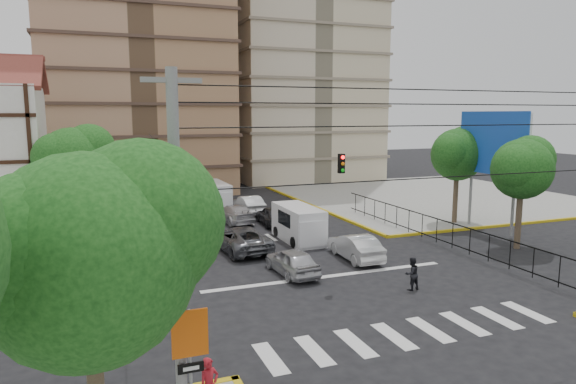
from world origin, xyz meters
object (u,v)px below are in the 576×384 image
traffic_light_nw (152,204)px  van_right_lane (300,225)px  district_sign (190,345)px  pedestrian_crosswalk (412,274)px  car_silver_front_left (292,261)px  car_white_front_right (355,247)px  van_left_lane (213,197)px

traffic_light_nw → van_right_lane: 9.40m
district_sign → pedestrian_crosswalk: district_sign is taller
district_sign → van_right_lane: 20.32m
car_silver_front_left → car_white_front_right: car_white_front_right is taller
traffic_light_nw → van_left_lane: (6.38, 12.79, -1.96)m
district_sign → traffic_light_nw: bearing=86.6°
district_sign → pedestrian_crosswalk: bearing=32.3°
van_left_lane → pedestrian_crosswalk: 22.94m
van_left_lane → car_white_front_right: size_ratio=1.21×
traffic_light_nw → van_right_lane: (9.16, 0.51, -2.03)m
car_silver_front_left → pedestrian_crosswalk: pedestrian_crosswalk is taller
district_sign → van_left_lane: (7.38, 29.83, -1.30)m
district_sign → car_white_front_right: 17.25m
van_right_lane → van_left_lane: (-2.78, 12.28, 0.08)m
car_silver_front_left → car_white_front_right: bearing=-167.1°
van_right_lane → van_left_lane: size_ratio=0.93×
van_left_lane → pedestrian_crosswalk: bearing=-80.5°
district_sign → car_white_front_right: bearing=47.8°
traffic_light_nw → pedestrian_crosswalk: size_ratio=2.85×
traffic_light_nw → district_sign: size_ratio=1.38×
car_silver_front_left → car_white_front_right: size_ratio=0.92×
car_white_front_right → pedestrian_crosswalk: (-0.01, -5.43, 0.05)m
van_left_lane → van_right_lane: bearing=-78.2°
van_left_lane → district_sign: bearing=-104.8°
car_silver_front_left → van_left_lane: bearing=-94.1°
van_left_lane → car_silver_front_left: (-0.16, -18.40, -0.47)m
pedestrian_crosswalk → car_white_front_right: bearing=-97.1°
traffic_light_nw → van_left_lane: bearing=63.5°
van_right_lane → car_white_front_right: bearing=-74.2°
traffic_light_nw → van_right_lane: bearing=3.2°
traffic_light_nw → car_white_front_right: bearing=-22.4°
traffic_light_nw → car_silver_front_left: bearing=-42.1°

